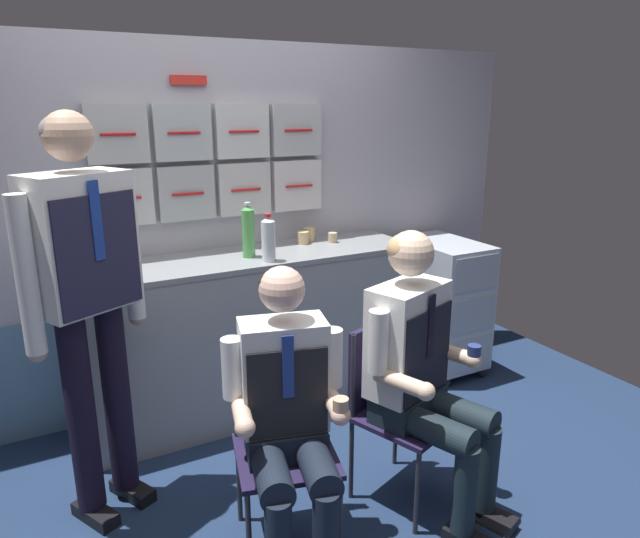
# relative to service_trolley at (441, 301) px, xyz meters

# --- Properties ---
(ground) EXTENTS (4.80, 4.80, 0.04)m
(ground) POSITION_rel_service_trolley_xyz_m (-1.44, -1.00, -0.51)
(ground) COLOR #1D2E4D
(galley_bulkhead) EXTENTS (4.20, 0.14, 2.15)m
(galley_bulkhead) POSITION_rel_service_trolley_xyz_m (-1.45, 0.37, 0.58)
(galley_bulkhead) COLOR #B3B0BC
(galley_bulkhead) RESTS_ON ground
(galley_counter) EXTENTS (1.99, 0.53, 0.96)m
(galley_counter) POSITION_rel_service_trolley_xyz_m (-1.36, 0.09, -0.00)
(galley_counter) COLOR #94999D
(galley_counter) RESTS_ON ground
(service_trolley) EXTENTS (0.40, 0.65, 0.91)m
(service_trolley) POSITION_rel_service_trolley_xyz_m (0.00, 0.00, 0.00)
(service_trolley) COLOR black
(service_trolley) RESTS_ON ground
(folding_chair_left) EXTENTS (0.49, 0.49, 0.83)m
(folding_chair_left) POSITION_rel_service_trolley_xyz_m (-1.65, -0.96, 0.02)
(folding_chair_left) COLOR #2D2D33
(folding_chair_left) RESTS_ON ground
(crew_member_left) EXTENTS (0.49, 0.64, 1.21)m
(crew_member_left) POSITION_rel_service_trolley_xyz_m (-1.69, -1.12, 0.17)
(crew_member_left) COLOR black
(crew_member_left) RESTS_ON ground
(folding_chair_right) EXTENTS (0.51, 0.51, 0.83)m
(folding_chair_right) POSITION_rel_service_trolley_xyz_m (-1.08, -0.95, 0.02)
(folding_chair_right) COLOR #2D2D33
(folding_chair_right) RESTS_ON ground
(crew_member_right) EXTENTS (0.56, 0.70, 1.29)m
(crew_member_right) POSITION_rel_service_trolley_xyz_m (-1.03, -1.10, 0.22)
(crew_member_right) COLOR black
(crew_member_right) RESTS_ON ground
(crew_member_standing) EXTENTS (0.50, 0.39, 1.78)m
(crew_member_standing) POSITION_rel_service_trolley_xyz_m (-2.30, -0.46, 0.59)
(crew_member_standing) COLOR black
(crew_member_standing) RESTS_ON ground
(water_bottle_clear) EXTENTS (0.08, 0.08, 0.26)m
(water_bottle_clear) POSITION_rel_service_trolley_xyz_m (-1.32, -0.09, 0.60)
(water_bottle_clear) COLOR silver
(water_bottle_clear) RESTS_ON galley_counter
(water_bottle_short) EXTENTS (0.07, 0.07, 0.31)m
(water_bottle_short) POSITION_rel_service_trolley_xyz_m (-1.38, 0.05, 0.63)
(water_bottle_short) COLOR #52A251
(water_bottle_short) RESTS_ON galley_counter
(water_bottle_tall) EXTENTS (0.08, 0.08, 0.32)m
(water_bottle_tall) POSITION_rel_service_trolley_xyz_m (-2.24, 0.12, 0.63)
(water_bottle_tall) COLOR silver
(water_bottle_tall) RESTS_ON galley_counter
(paper_cup_blue) EXTENTS (0.07, 0.07, 0.08)m
(paper_cup_blue) POSITION_rel_service_trolley_xyz_m (-0.90, 0.24, 0.52)
(paper_cup_blue) COLOR tan
(paper_cup_blue) RESTS_ON galley_counter
(coffee_cup_white) EXTENTS (0.07, 0.07, 0.08)m
(coffee_cup_white) POSITION_rel_service_trolley_xyz_m (-0.97, 0.19, 0.52)
(coffee_cup_white) COLOR tan
(coffee_cup_white) RESTS_ON galley_counter
(espresso_cup_small) EXTENTS (0.06, 0.06, 0.06)m
(espresso_cup_small) POSITION_rel_service_trolley_xyz_m (-0.79, 0.14, 0.51)
(espresso_cup_small) COLOR tan
(espresso_cup_small) RESTS_ON galley_counter
(paper_cup_tan) EXTENTS (0.06, 0.06, 0.06)m
(paper_cup_tan) POSITION_rel_service_trolley_xyz_m (-2.15, 0.13, 0.51)
(paper_cup_tan) COLOR tan
(paper_cup_tan) RESTS_ON galley_counter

